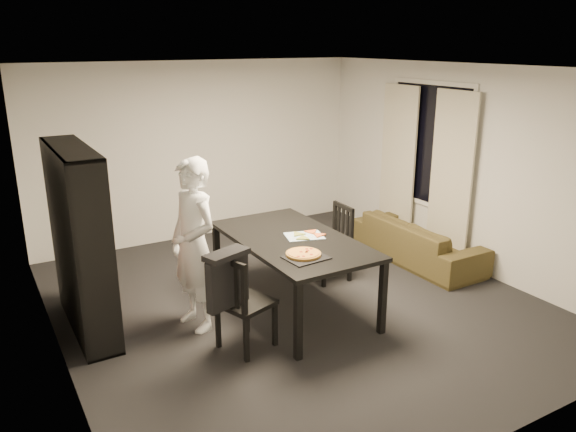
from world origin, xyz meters
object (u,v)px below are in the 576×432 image
person (194,245)px  bookshelf (80,241)px  baking_tray (306,258)px  pepperoni_pizza (303,254)px  chair_right (336,237)px  sofa (418,241)px  dining_table (293,244)px  chair_left (239,297)px

person → bookshelf: bearing=-130.7°
baking_tray → pepperoni_pizza: (0.00, 0.06, 0.02)m
chair_right → sofa: (1.29, -0.10, -0.25)m
person → sofa: person is taller
chair_right → person: 2.01m
bookshelf → chair_right: (2.95, -0.23, -0.41)m
dining_table → baking_tray: bearing=-108.0°
bookshelf → sofa: bookshelf is taller
chair_left → chair_right: bearing=-79.7°
chair_right → baking_tray: size_ratio=2.35×
dining_table → pepperoni_pizza: bearing=-109.4°
chair_left → chair_right: (1.79, 0.98, -0.02)m
chair_left → baking_tray: 0.76m
bookshelf → sofa: (4.24, -0.33, -0.67)m
chair_left → baking_tray: chair_left is taller
baking_tray → bookshelf: bearing=145.8°
sofa → pepperoni_pizza: bearing=110.5°
baking_tray → pepperoni_pizza: pepperoni_pizza is taller
pepperoni_pizza → sofa: (2.36, 0.88, -0.57)m
baking_tray → sofa: size_ratio=0.21×
chair_left → person: person is taller
bookshelf → baking_tray: bookshelf is taller
person → sofa: size_ratio=0.92×
dining_table → person: (-1.06, 0.16, 0.14)m
bookshelf → baking_tray: 2.26m
chair_left → sofa: size_ratio=0.51×
dining_table → chair_right: bearing=27.6°
bookshelf → chair_left: bearing=-46.4°
chair_left → pepperoni_pizza: bearing=-108.3°
dining_table → chair_left: size_ratio=2.03×
chair_right → baking_tray: bearing=-44.3°
bookshelf → pepperoni_pizza: size_ratio=5.43×
pepperoni_pizza → chair_left: bearing=-179.9°
chair_right → chair_left: bearing=-59.4°
bookshelf → chair_right: bearing=-4.5°
dining_table → baking_tray: 0.60m
chair_left → baking_tray: bearing=-112.8°
dining_table → person: person is taller
bookshelf → chair_right: bookshelf is taller
chair_left → sofa: 3.22m
bookshelf → person: bookshelf is taller
chair_right → baking_tray: chair_right is taller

